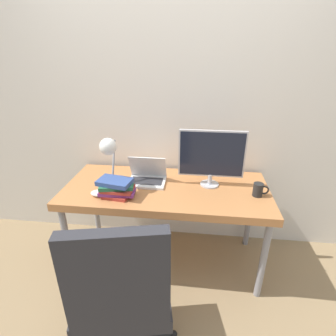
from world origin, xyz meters
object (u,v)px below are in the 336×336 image
monitor (211,156)px  game_controller (100,193)px  office_chair (122,290)px  laptop (147,177)px  book_stack (116,188)px  mug (259,190)px  desk_lamp (110,152)px

monitor → game_controller: (-0.82, -0.27, -0.23)m
game_controller → office_chair: bearing=-62.5°
laptop → book_stack: size_ratio=1.08×
office_chair → mug: bearing=43.6°
monitor → book_stack: 0.76m
laptop → mug: (0.86, -0.13, 0.01)m
monitor → office_chair: 1.12m
book_stack → mug: bearing=7.0°
office_chair → monitor: bearing=62.8°
laptop → mug: bearing=-8.3°
monitor → book_stack: size_ratio=1.82×
office_chair → game_controller: bearing=117.5°
laptop → office_chair: (0.03, -0.92, -0.22)m
laptop → desk_lamp: desk_lamp is taller
monitor → mug: size_ratio=4.36×
book_stack → game_controller: size_ratio=2.07×
game_controller → laptop: bearing=39.9°
mug → game_controller: (-1.17, -0.13, -0.03)m
office_chair → game_controller: office_chair is taller
book_stack → mug: (1.04, 0.13, -0.02)m
laptop → mug: size_ratio=2.59×
desk_lamp → book_stack: bearing=-59.6°
office_chair → book_stack: office_chair is taller
office_chair → mug: size_ratio=8.96×
desk_lamp → laptop: bearing=30.1°
game_controller → monitor: bearing=18.2°
office_chair → mug: office_chair is taller
desk_lamp → game_controller: 0.31m
laptop → game_controller: (-0.31, -0.26, -0.03)m
office_chair → game_controller: 0.77m
mug → book_stack: bearing=-173.0°
office_chair → book_stack: 0.74m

